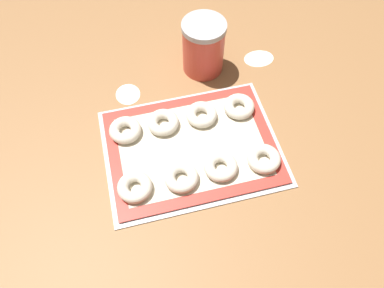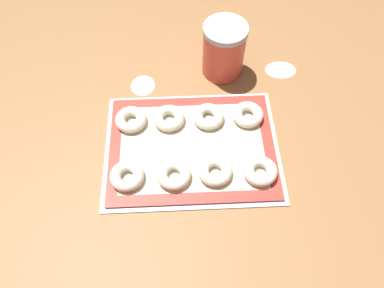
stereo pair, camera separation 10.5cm
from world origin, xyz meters
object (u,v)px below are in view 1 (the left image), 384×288
(bagel_front_far_left, at_px, (135,187))
(bagel_back_mid_left, at_px, (163,122))
(bagel_front_mid_left, at_px, (181,177))
(bagel_back_far_right, at_px, (239,106))
(baking_tray, at_px, (192,148))
(bagel_front_far_right, at_px, (264,159))
(bagel_back_mid_right, at_px, (202,115))
(flour_canister, at_px, (203,47))
(bagel_front_mid_right, at_px, (221,167))
(bagel_back_far_left, at_px, (125,130))

(bagel_front_far_left, relative_size, bagel_back_mid_left, 1.00)
(bagel_front_mid_left, bearing_deg, bagel_back_far_right, 40.51)
(bagel_back_mid_left, height_order, bagel_back_far_right, same)
(baking_tray, xyz_separation_m, bagel_front_far_left, (-0.17, -0.09, 0.02))
(bagel_front_far_right, xyz_separation_m, bagel_back_mid_right, (-0.12, 0.18, 0.00))
(bagel_front_mid_left, xyz_separation_m, flour_canister, (0.15, 0.37, 0.06))
(bagel_front_mid_right, xyz_separation_m, flour_canister, (0.05, 0.37, 0.06))
(baking_tray, distance_m, bagel_front_mid_left, 0.10)
(bagel_front_far_right, bearing_deg, bagel_front_far_left, 179.80)
(bagel_front_far_right, distance_m, bagel_back_mid_right, 0.21)
(bagel_back_mid_right, distance_m, bagel_back_far_right, 0.11)
(bagel_front_far_right, relative_size, bagel_back_mid_left, 1.00)
(baking_tray, height_order, bagel_back_far_right, bagel_back_far_right)
(bagel_front_mid_right, bearing_deg, bagel_back_far_left, 142.03)
(baking_tray, bearing_deg, bagel_front_far_right, -27.77)
(bagel_front_far_left, height_order, flour_canister, flour_canister)
(bagel_front_far_left, relative_size, bagel_back_far_left, 1.00)
(bagel_front_mid_left, height_order, bagel_back_far_right, same)
(bagel_back_far_right, bearing_deg, bagel_front_mid_left, -139.49)
(bagel_back_mid_left, xyz_separation_m, flour_canister, (0.16, 0.20, 0.06))
(bagel_front_far_left, xyz_separation_m, bagel_back_mid_left, (0.11, 0.17, 0.00))
(baking_tray, bearing_deg, bagel_back_mid_left, 124.52)
(bagel_front_far_right, relative_size, bagel_back_mid_right, 1.00)
(bagel_front_far_left, xyz_separation_m, bagel_back_far_left, (0.00, 0.17, 0.00))
(bagel_back_mid_right, bearing_deg, bagel_front_far_left, -140.99)
(baking_tray, bearing_deg, bagel_front_far_left, -152.33)
(flour_canister, bearing_deg, bagel_back_far_left, -143.84)
(bagel_front_far_right, height_order, bagel_back_mid_left, same)
(bagel_front_far_left, height_order, bagel_front_mid_right, same)
(baking_tray, relative_size, bagel_front_mid_left, 5.35)
(bagel_back_mid_left, distance_m, flour_canister, 0.26)
(bagel_back_mid_left, bearing_deg, bagel_front_mid_right, -56.22)
(bagel_front_far_left, height_order, bagel_front_far_right, same)
(bagel_back_far_right, relative_size, flour_canister, 0.52)
(baking_tray, height_order, bagel_front_mid_right, bagel_front_mid_right)
(bagel_front_mid_right, distance_m, bagel_back_far_right, 0.20)
(bagel_front_far_left, xyz_separation_m, bagel_front_mid_right, (0.22, 0.00, 0.00))
(bagel_front_far_left, xyz_separation_m, bagel_back_far_right, (0.33, 0.18, 0.00))
(bagel_back_mid_left, relative_size, flour_canister, 0.52)
(bagel_front_mid_left, xyz_separation_m, bagel_back_far_right, (0.21, 0.18, 0.00))
(bagel_front_mid_right, relative_size, bagel_back_far_right, 1.00)
(bagel_back_far_left, height_order, flour_canister, flour_canister)
(baking_tray, distance_m, bagel_front_far_right, 0.19)
(baking_tray, bearing_deg, bagel_back_far_left, 152.12)
(bagel_front_mid_right, height_order, bagel_back_mid_right, same)
(bagel_front_mid_right, height_order, bagel_front_far_right, same)
(bagel_front_mid_right, bearing_deg, flour_canister, 82.10)
(bagel_back_far_right, bearing_deg, bagel_front_far_right, -87.02)
(bagel_back_far_right, bearing_deg, bagel_back_mid_right, -179.05)
(bagel_back_mid_left, bearing_deg, flour_canister, 50.00)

